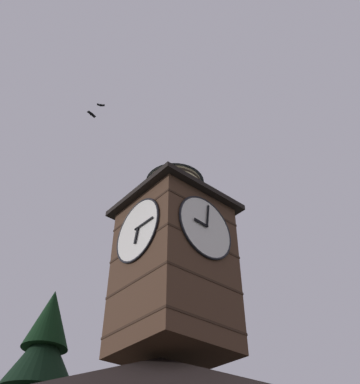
{
  "coord_description": "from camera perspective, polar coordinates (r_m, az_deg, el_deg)",
  "views": [
    {
      "loc": [
        10.52,
        10.35,
        2.38
      ],
      "look_at": [
        -0.19,
        -2.14,
        15.66
      ],
      "focal_mm": 40.72,
      "sensor_mm": 36.0,
      "label": 1
    }
  ],
  "objects": [
    {
      "name": "flying_bird_low",
      "position": [
        26.29,
        -10.33,
        11.14
      ],
      "size": [
        0.46,
        0.34,
        0.1
      ],
      "color": "black"
    },
    {
      "name": "flying_bird_high",
      "position": [
        23.22,
        -11.51,
        9.97
      ],
      "size": [
        0.53,
        0.24,
        0.12
      ],
      "color": "black"
    },
    {
      "name": "clock_tower",
      "position": [
        19.2,
        -0.78,
        -8.59
      ],
      "size": [
        4.7,
        4.7,
        9.82
      ],
      "color": "#4C3323",
      "rests_on": "building_main"
    }
  ]
}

